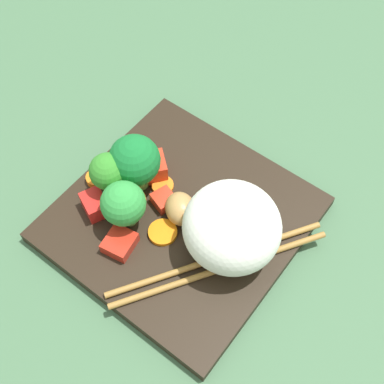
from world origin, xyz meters
TOP-DOWN VIEW (x-y plane):
  - ground_plane at (0.00, 0.00)cm, footprint 110.00×110.00cm
  - square_plate at (0.00, 0.00)cm, footprint 24.67×24.67cm
  - rice_mound at (0.57, -6.01)cm, footprint 12.96×13.02cm
  - broccoli_floret_0 at (-4.17, 3.71)cm, footprint 4.54×4.54cm
  - broccoli_floret_1 at (0.14, 6.14)cm, footprint 5.36×5.36cm
  - broccoli_floret_2 at (-2.68, 7.29)cm, footprint 3.86×3.86cm
  - carrot_slice_0 at (-1.85, 4.92)cm, footprint 3.51×3.51cm
  - carrot_slice_1 at (-2.77, -0.16)cm, footprint 4.13×4.13cm
  - carrot_slice_2 at (1.42, 3.84)cm, footprint 3.33×3.33cm
  - carrot_slice_3 at (-2.63, 9.79)cm, footprint 3.12×3.12cm
  - pepper_chunk_0 at (-5.21, 7.17)cm, footprint 3.13×3.52cm
  - pepper_chunk_1 at (-6.59, 2.26)cm, footprint 3.59×3.40cm
  - pepper_chunk_2 at (2.02, 5.77)cm, footprint 3.98×4.03cm
  - pepper_chunk_3 at (1.15, 8.09)cm, footprint 2.71×2.71cm
  - pepper_chunk_4 at (-0.21, 2.33)cm, footprint 2.65×2.72cm
  - chicken_piece_0 at (0.12, 0.30)cm, footprint 4.67×4.88cm
  - chicken_piece_1 at (-1.02, 8.30)cm, footprint 2.52×2.23cm
  - chopstick_pair at (-1.84, -6.51)cm, footprint 20.53×12.64cm

SIDE VIEW (x-z plane):
  - ground_plane at x=0.00cm, z-range -2.00..0.00cm
  - square_plate at x=0.00cm, z-range 0.00..1.43cm
  - carrot_slice_0 at x=-1.85cm, z-range 1.43..1.86cm
  - carrot_slice_2 at x=1.42cm, z-range 1.43..1.88cm
  - carrot_slice_1 at x=-2.77cm, z-range 1.43..1.89cm
  - chopstick_pair at x=-1.84cm, z-range 1.43..2.04cm
  - carrot_slice_3 at x=-2.63cm, z-range 1.43..2.20cm
  - pepper_chunk_4 at x=-0.21cm, z-range 1.43..2.72cm
  - pepper_chunk_1 at x=-6.59cm, z-range 1.43..2.75cm
  - chicken_piece_1 at x=-1.02cm, z-range 1.43..2.83cm
  - pepper_chunk_3 at x=1.15cm, z-range 1.43..3.25cm
  - pepper_chunk_0 at x=-5.21cm, z-range 1.43..3.43cm
  - pepper_chunk_2 at x=2.02cm, z-range 1.43..3.82cm
  - chicken_piece_0 at x=0.12cm, z-range 1.43..4.19cm
  - broccoli_floret_0 at x=-4.17cm, z-range 2.01..7.92cm
  - rice_mound at x=0.57cm, z-range 1.43..9.17cm
  - broccoli_floret_2 at x=-2.68cm, z-range 2.41..8.51cm
  - broccoli_floret_1 at x=0.14cm, z-range 1.97..9.02cm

